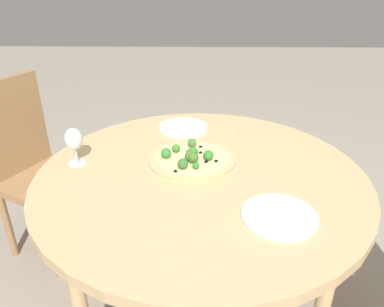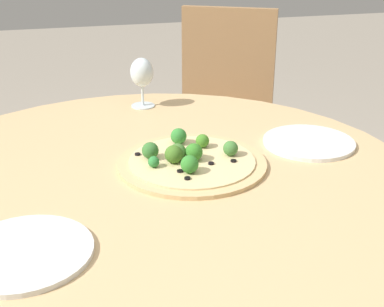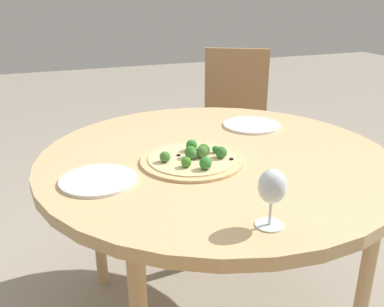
{
  "view_description": "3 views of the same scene",
  "coord_description": "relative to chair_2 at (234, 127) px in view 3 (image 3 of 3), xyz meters",
  "views": [
    {
      "loc": [
        -1.24,
        0.01,
        1.46
      ],
      "look_at": [
        0.1,
        0.04,
        0.77
      ],
      "focal_mm": 35.0,
      "sensor_mm": 36.0,
      "label": 1
    },
    {
      "loc": [
        -0.19,
        -1.08,
        1.27
      ],
      "look_at": [
        0.1,
        0.04,
        0.77
      ],
      "focal_mm": 50.0,
      "sensor_mm": 36.0,
      "label": 2
    },
    {
      "loc": [
        0.58,
        1.3,
        1.3
      ],
      "look_at": [
        0.1,
        0.04,
        0.77
      ],
      "focal_mm": 40.0,
      "sensor_mm": 36.0,
      "label": 3
    }
  ],
  "objects": [
    {
      "name": "dining_table",
      "position": [
        0.51,
        0.9,
        0.17
      ],
      "size": [
        1.26,
        1.26,
        0.74
      ],
      "color": "tan",
      "rests_on": "ground_plane"
    },
    {
      "name": "chair_2",
      "position": [
        0.0,
        0.0,
        0.0
      ],
      "size": [
        0.55,
        0.55,
        0.95
      ],
      "rotation": [
        0.0,
        0.0,
        -3.66
      ],
      "color": "#997047",
      "rests_on": "ground_plane"
    },
    {
      "name": "wine_glass",
      "position": [
        0.58,
        1.4,
        0.33
      ],
      "size": [
        0.07,
        0.07,
        0.15
      ],
      "color": "silver",
      "rests_on": "dining_table"
    },
    {
      "name": "plate_near",
      "position": [
        0.24,
        0.66,
        0.23
      ],
      "size": [
        0.24,
        0.24,
        0.01
      ],
      "color": "silver",
      "rests_on": "dining_table"
    },
    {
      "name": "pizza",
      "position": [
        0.61,
        0.94,
        0.24
      ],
      "size": [
        0.35,
        0.35,
        0.06
      ],
      "color": "tan",
      "rests_on": "dining_table"
    },
    {
      "name": "plate_far",
      "position": [
        0.94,
        0.99,
        0.23
      ],
      "size": [
        0.24,
        0.24,
        0.01
      ],
      "color": "silver",
      "rests_on": "dining_table"
    }
  ]
}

